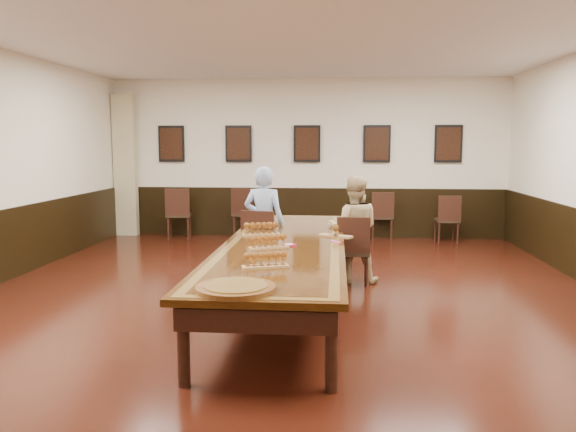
# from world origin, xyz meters

# --- Properties ---
(floor) EXTENTS (8.00, 10.00, 0.02)m
(floor) POSITION_xyz_m (0.00, 0.00, -0.01)
(floor) COLOR black
(floor) RESTS_ON ground
(ceiling) EXTENTS (8.00, 10.00, 0.02)m
(ceiling) POSITION_xyz_m (0.00, 0.00, 3.21)
(ceiling) COLOR white
(ceiling) RESTS_ON floor
(wall_back) EXTENTS (8.00, 0.02, 3.20)m
(wall_back) POSITION_xyz_m (0.00, 5.01, 1.60)
(wall_back) COLOR #F5EACD
(wall_back) RESTS_ON floor
(wall_front) EXTENTS (8.00, 0.02, 3.20)m
(wall_front) POSITION_xyz_m (0.00, -5.01, 1.60)
(wall_front) COLOR #F5EACD
(wall_front) RESTS_ON floor
(chair_man) EXTENTS (0.54, 0.58, 1.00)m
(chair_man) POSITION_xyz_m (-0.43, 1.21, 0.50)
(chair_man) COLOR black
(chair_man) RESTS_ON floor
(chair_woman) EXTENTS (0.46, 0.49, 0.94)m
(chair_woman) POSITION_xyz_m (0.84, 1.11, 0.47)
(chair_woman) COLOR black
(chair_woman) RESTS_ON floor
(spare_chair_a) EXTENTS (0.56, 0.59, 1.02)m
(spare_chair_a) POSITION_xyz_m (-2.56, 4.53, 0.51)
(spare_chair_a) COLOR black
(spare_chair_a) RESTS_ON floor
(spare_chair_b) EXTENTS (0.59, 0.62, 1.01)m
(spare_chair_b) POSITION_xyz_m (-1.22, 4.77, 0.51)
(spare_chair_b) COLOR black
(spare_chair_b) RESTS_ON floor
(spare_chair_c) EXTENTS (0.49, 0.53, 0.96)m
(spare_chair_c) POSITION_xyz_m (1.50, 4.81, 0.48)
(spare_chair_c) COLOR black
(spare_chair_c) RESTS_ON floor
(spare_chair_d) EXTENTS (0.45, 0.49, 0.92)m
(spare_chair_d) POSITION_xyz_m (2.74, 4.52, 0.46)
(spare_chair_d) COLOR black
(spare_chair_d) RESTS_ON floor
(person_man) EXTENTS (0.64, 0.47, 1.59)m
(person_man) POSITION_xyz_m (-0.41, 1.32, 0.80)
(person_man) COLOR #517FCC
(person_man) RESTS_ON floor
(person_woman) EXTENTS (0.75, 0.59, 1.47)m
(person_woman) POSITION_xyz_m (0.85, 1.21, 0.73)
(person_woman) COLOR #D3B984
(person_woman) RESTS_ON floor
(pink_phone) EXTENTS (0.14, 0.15, 0.01)m
(pink_phone) POSITION_xyz_m (0.60, 0.07, 0.76)
(pink_phone) COLOR #F45195
(pink_phone) RESTS_ON conference_table
(curtain) EXTENTS (0.45, 0.18, 2.90)m
(curtain) POSITION_xyz_m (-3.75, 4.82, 1.45)
(curtain) COLOR #BFB483
(curtain) RESTS_ON floor
(wainscoting) EXTENTS (8.00, 10.00, 1.00)m
(wainscoting) POSITION_xyz_m (0.00, 0.00, 0.50)
(wainscoting) COLOR black
(wainscoting) RESTS_ON floor
(conference_table) EXTENTS (1.40, 5.00, 0.76)m
(conference_table) POSITION_xyz_m (0.00, 0.00, 0.61)
(conference_table) COLOR black
(conference_table) RESTS_ON floor
(posters) EXTENTS (6.14, 0.04, 0.74)m
(posters) POSITION_xyz_m (0.00, 4.94, 1.90)
(posters) COLOR black
(posters) RESTS_ON wall_back
(flight_a) EXTENTS (0.48, 0.26, 0.17)m
(flight_a) POSITION_xyz_m (-0.34, 0.47, 0.83)
(flight_a) COLOR #A77A46
(flight_a) RESTS_ON conference_table
(flight_b) EXTENTS (0.44, 0.30, 0.16)m
(flight_b) POSITION_xyz_m (0.60, 0.44, 0.82)
(flight_b) COLOR #A77A46
(flight_b) RESTS_ON conference_table
(flight_c) EXTENTS (0.45, 0.31, 0.16)m
(flight_c) POSITION_xyz_m (-0.13, -0.42, 0.83)
(flight_c) COLOR #A77A46
(flight_c) RESTS_ON conference_table
(flight_d) EXTENTS (0.45, 0.26, 0.16)m
(flight_d) POSITION_xyz_m (-0.05, -1.38, 0.83)
(flight_d) COLOR #A77A46
(flight_d) RESTS_ON conference_table
(red_plate_grp) EXTENTS (0.18, 0.18, 0.02)m
(red_plate_grp) POSITION_xyz_m (0.07, -0.22, 0.76)
(red_plate_grp) COLOR #BD0C32
(red_plate_grp) RESTS_ON conference_table
(carved_platter) EXTENTS (0.79, 0.79, 0.05)m
(carved_platter) POSITION_xyz_m (-0.18, -2.20, 0.77)
(carved_platter) COLOR #512B10
(carved_platter) RESTS_ON conference_table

